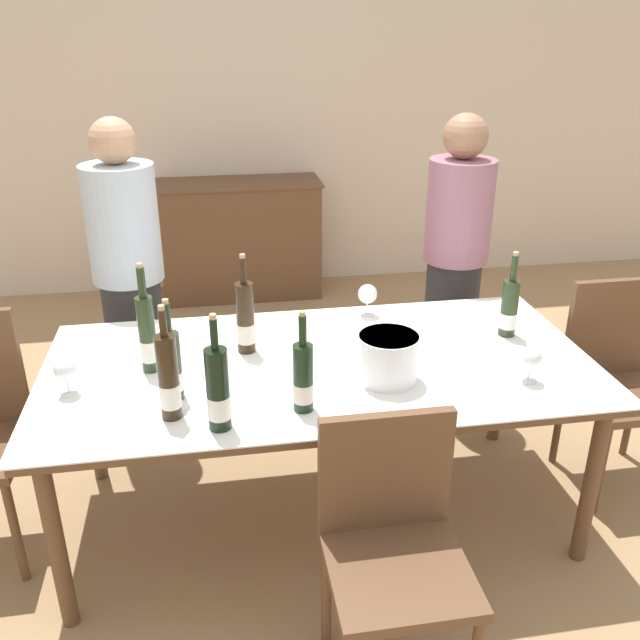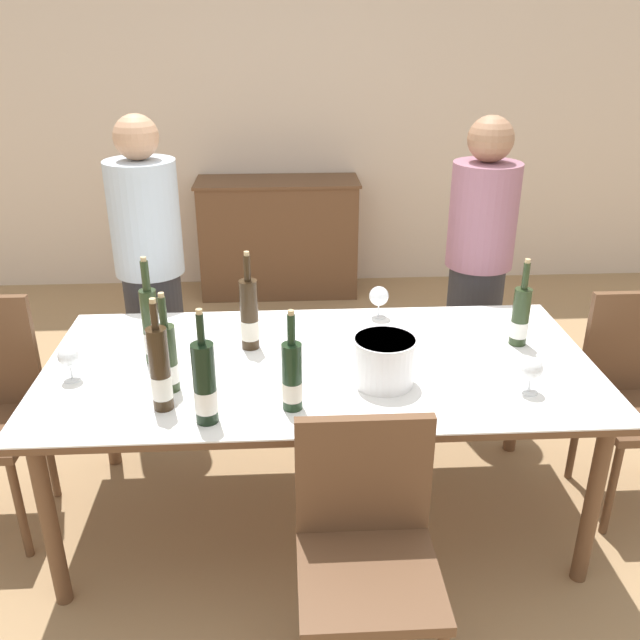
# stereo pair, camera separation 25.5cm
# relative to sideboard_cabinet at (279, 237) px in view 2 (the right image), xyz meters

# --- Properties ---
(ground_plane) EXTENTS (12.00, 12.00, 0.00)m
(ground_plane) POSITION_rel_sideboard_cabinet_xyz_m (0.17, -2.62, -0.44)
(ground_plane) COLOR #A37F56
(back_wall) EXTENTS (8.00, 0.10, 2.80)m
(back_wall) POSITION_rel_sideboard_cabinet_xyz_m (0.17, 0.29, 0.96)
(back_wall) COLOR beige
(back_wall) RESTS_ON ground_plane
(sideboard_cabinet) EXTENTS (1.20, 0.46, 0.87)m
(sideboard_cabinet) POSITION_rel_sideboard_cabinet_xyz_m (0.00, 0.00, 0.00)
(sideboard_cabinet) COLOR brown
(sideboard_cabinet) RESTS_ON ground_plane
(dining_table) EXTENTS (2.12, 1.04, 0.74)m
(dining_table) POSITION_rel_sideboard_cabinet_xyz_m (0.17, -2.62, 0.24)
(dining_table) COLOR brown
(dining_table) RESTS_ON ground_plane
(ice_bucket) EXTENTS (0.23, 0.23, 0.18)m
(ice_bucket) POSITION_rel_sideboard_cabinet_xyz_m (0.39, -2.80, 0.39)
(ice_bucket) COLOR white
(ice_bucket) RESTS_ON dining_table
(wine_bottle_0) EXTENTS (0.07, 0.07, 0.41)m
(wine_bottle_0) POSITION_rel_sideboard_cabinet_xyz_m (-0.11, -2.47, 0.44)
(wine_bottle_0) COLOR #332314
(wine_bottle_0) RESTS_ON dining_table
(wine_bottle_1) EXTENTS (0.07, 0.07, 0.37)m
(wine_bottle_1) POSITION_rel_sideboard_cabinet_xyz_m (0.98, -2.50, 0.42)
(wine_bottle_1) COLOR #28381E
(wine_bottle_1) RESTS_ON dining_table
(wine_bottle_2) EXTENTS (0.07, 0.07, 0.36)m
(wine_bottle_2) POSITION_rel_sideboard_cabinet_xyz_m (0.05, -2.95, 0.42)
(wine_bottle_2) COLOR black
(wine_bottle_2) RESTS_ON dining_table
(wine_bottle_3) EXTENTS (0.07, 0.07, 0.41)m
(wine_bottle_3) POSITION_rel_sideboard_cabinet_xyz_m (-0.39, -2.93, 0.44)
(wine_bottle_3) COLOR #332314
(wine_bottle_3) RESTS_ON dining_table
(wine_bottle_4) EXTENTS (0.07, 0.07, 0.43)m
(wine_bottle_4) POSITION_rel_sideboard_cabinet_xyz_m (-0.48, -2.58, 0.45)
(wine_bottle_4) COLOR #28381E
(wine_bottle_4) RESTS_ON dining_table
(wine_bottle_5) EXTENTS (0.08, 0.08, 0.40)m
(wine_bottle_5) POSITION_rel_sideboard_cabinet_xyz_m (-0.23, -3.02, 0.43)
(wine_bottle_5) COLOR black
(wine_bottle_5) RESTS_ON dining_table
(wine_bottle_6) EXTENTS (0.07, 0.07, 0.37)m
(wine_bottle_6) POSITION_rel_sideboard_cabinet_xyz_m (-0.38, -2.80, 0.42)
(wine_bottle_6) COLOR #28381E
(wine_bottle_6) RESTS_ON dining_table
(wine_glass_0) EXTENTS (0.09, 0.09, 0.15)m
(wine_glass_0) POSITION_rel_sideboard_cabinet_xyz_m (0.45, -2.20, 0.40)
(wine_glass_0) COLOR white
(wine_glass_0) RESTS_ON dining_table
(wine_glass_1) EXTENTS (0.08, 0.08, 0.14)m
(wine_glass_1) POSITION_rel_sideboard_cabinet_xyz_m (-0.76, -2.71, 0.39)
(wine_glass_1) COLOR white
(wine_glass_1) RESTS_ON dining_table
(wine_glass_2) EXTENTS (0.08, 0.08, 0.14)m
(wine_glass_2) POSITION_rel_sideboard_cabinet_xyz_m (0.90, -2.89, 0.39)
(wine_glass_2) COLOR white
(wine_glass_2) RESTS_ON dining_table
(chair_right_end) EXTENTS (0.42, 0.42, 0.92)m
(chair_right_end) POSITION_rel_sideboard_cabinet_xyz_m (1.52, -2.53, 0.09)
(chair_right_end) COLOR brown
(chair_right_end) RESTS_ON ground_plane
(chair_near_front) EXTENTS (0.42, 0.42, 0.89)m
(chair_near_front) POSITION_rel_sideboard_cabinet_xyz_m (0.26, -3.37, 0.08)
(chair_near_front) COLOR brown
(chair_near_front) RESTS_ON ground_plane
(person_host) EXTENTS (0.33, 0.33, 1.57)m
(person_host) POSITION_rel_sideboard_cabinet_xyz_m (-0.61, -1.81, 0.35)
(person_host) COLOR #2D2D33
(person_host) RESTS_ON ground_plane
(person_guest_left) EXTENTS (0.33, 0.33, 1.55)m
(person_guest_left) POSITION_rel_sideboard_cabinet_xyz_m (1.01, -1.78, 0.34)
(person_guest_left) COLOR #2D2D33
(person_guest_left) RESTS_ON ground_plane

